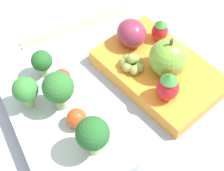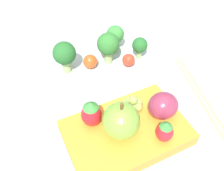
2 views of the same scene
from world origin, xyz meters
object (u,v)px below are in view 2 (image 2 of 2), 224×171
Objects in this scene: strawberry_0 at (91,113)px; broccoli_floret_1 at (140,46)px; bento_box_fruit at (126,132)px; broccoli_floret_0 at (64,54)px; strawberry_1 at (165,131)px; apple at (121,121)px; chopsticks_pair at (199,92)px; broccoli_floret_2 at (115,35)px; cherry_tomato_0 at (90,62)px; plum at (163,106)px; broccoli_floret_3 at (108,45)px; bento_box_savoury at (101,65)px; grape_cluster at (133,104)px; cherry_tomato_1 at (129,60)px.

broccoli_floret_1 is at bearing 42.41° from strawberry_0.
strawberry_0 reaches higher than bento_box_fruit.
strawberry_1 is (0.10, -0.19, -0.02)m from broccoli_floret_0.
broccoli_floret_1 is at bearing 57.64° from apple.
broccoli_floret_2 is at bearing 127.22° from chopsticks_pair.
cherry_tomato_0 is 0.13m from strawberry_0.
plum reaches higher than cherry_tomato_0.
broccoli_floret_3 is 0.30× the size of chopsticks_pair.
broccoli_floret_2 is 0.18m from plum.
bento_box_savoury is at bearing 82.61° from apple.
broccoli_floret_0 is 0.19m from plum.
bento_box_savoury is at bearing 165.91° from broccoli_floret_1.
bento_box_savoury is at bearing 95.85° from grape_cluster.
strawberry_1 is 1.12× the size of grape_cluster.
broccoli_floret_2 is at bearing 59.22° from strawberry_0.
strawberry_1 reaches higher than bento_box_fruit.
broccoli_floret_0 reaches higher than strawberry_0.
apple is 0.19m from chopsticks_pair.
broccoli_floret_3 is at bearing 90.53° from grape_cluster.
strawberry_1 is at bearing -113.59° from plum.
apple is 0.06m from strawberry_1.
bento_box_fruit is at bearing -93.78° from bento_box_savoury.
cherry_tomato_0 reaches higher than chopsticks_pair.
cherry_tomato_1 is 0.71× the size of grape_cluster.
cherry_tomato_0 is 0.57× the size of plum.
grape_cluster is (-0.03, -0.10, -0.00)m from cherry_tomato_1.
bento_box_fruit reaches higher than chopsticks_pair.
broccoli_floret_3 is (0.01, -0.01, 0.05)m from bento_box_savoury.
strawberry_0 is at bearing -137.59° from broccoli_floret_1.
broccoli_floret_1 reaches higher than chopsticks_pair.
broccoli_floret_1 is at bearing 77.62° from strawberry_1.
grape_cluster is at bearing -89.47° from broccoli_floret_3.
broccoli_floret_0 is 0.12m from cherry_tomato_1.
cherry_tomato_1 is at bearing 63.70° from apple.
strawberry_1 is at bearing -37.81° from bento_box_fruit.
strawberry_0 is at bearing -84.97° from broccoli_floret_0.
apple is at bearing -97.39° from bento_box_savoury.
strawberry_0 is at bearing -176.28° from chopsticks_pair.
bento_box_fruit is 0.17m from broccoli_floret_1.
bento_box_savoury is 9.68× the size of cherry_tomato_1.
chopsticks_pair is at bearing 18.94° from plum.
broccoli_floret_3 is at bearing -127.40° from broccoli_floret_2.
cherry_tomato_0 is (0.04, -0.00, -0.03)m from broccoli_floret_0.
grape_cluster is at bearing -55.68° from broccoli_floret_0.
broccoli_floret_2 is at bearing 17.61° from broccoli_floret_0.
strawberry_1 is at bearing -94.08° from cherry_tomato_1.
broccoli_floret_2 is 1.95× the size of cherry_tomato_0.
broccoli_floret_1 reaches higher than strawberry_1.
bento_box_fruit is at bearing -84.86° from cherry_tomato_0.
broccoli_floret_1 is 0.22× the size of chopsticks_pair.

